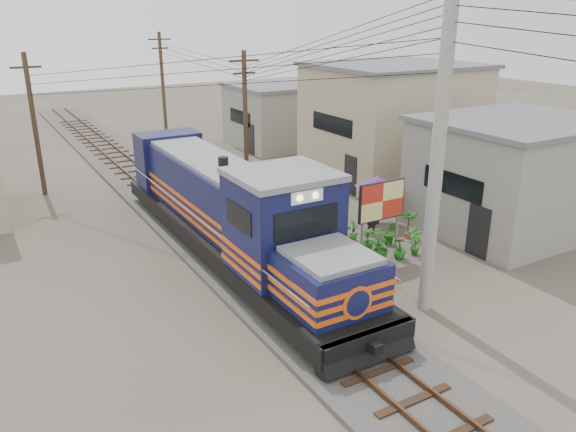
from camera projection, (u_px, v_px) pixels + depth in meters
ground at (321, 330)px, 16.33m from camera, size 120.00×120.00×0.00m
ballast at (195, 223)px, 24.44m from camera, size 3.60×70.00×0.16m
track at (195, 219)px, 24.37m from camera, size 1.15×70.00×0.12m
locomotive at (232, 213)px, 20.64m from camera, size 3.06×16.66×4.13m
utility_pole_main at (438, 152)px, 15.88m from camera, size 0.40×0.40×10.00m
wooden_pole_mid at (245, 118)px, 28.59m from camera, size 1.60×0.24×7.00m
wooden_pole_far at (163, 84)px, 40.02m from camera, size 1.60×0.24×7.50m
wooden_pole_left at (34, 123)px, 27.35m from camera, size 1.60×0.24×7.00m
power_lines at (195, 46)px, 20.60m from camera, size 9.65×19.00×3.30m
shophouse_front at (513, 175)px, 23.40m from camera, size 7.35×6.30×4.70m
shophouse_mid at (392, 121)px, 30.94m from camera, size 8.40×7.35×6.20m
shophouse_back at (280, 115)px, 38.70m from camera, size 6.30×6.30×4.20m
billboard at (382, 203)px, 20.20m from camera, size 1.99×0.14×3.07m
market_umbrella at (377, 182)px, 24.10m from camera, size 1.95×1.95×2.14m
vendor at (371, 217)px, 23.21m from camera, size 0.61×0.47×1.50m
plant_nursery at (360, 241)px, 21.47m from camera, size 3.63×3.33×1.11m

